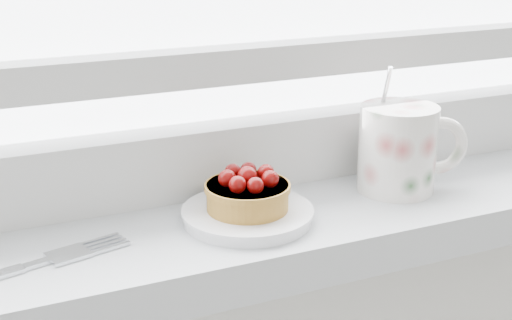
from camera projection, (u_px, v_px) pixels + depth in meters
saucer at (248, 215)px, 0.67m from camera, size 0.12×0.12×0.01m
raspberry_tart at (248, 192)px, 0.66m from camera, size 0.08×0.08×0.04m
floral_mug at (400, 147)px, 0.73m from camera, size 0.12×0.10×0.13m
fork at (1, 274)px, 0.56m from camera, size 0.21×0.07×0.00m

